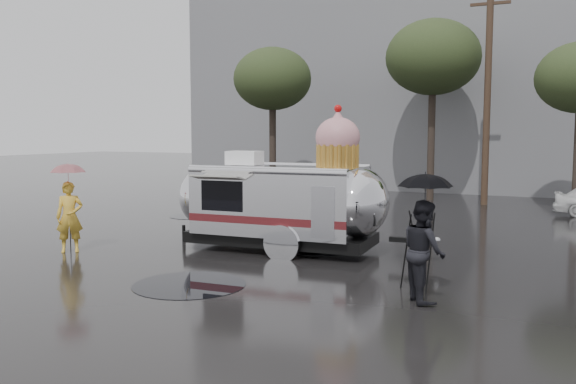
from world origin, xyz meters
The scene contains 13 objects.
ground centered at (0.00, 0.00, 0.00)m, with size 120.00×120.00×0.00m, color black.
puddles centered at (-1.63, 1.21, 0.01)m, with size 8.41×10.24×0.01m.
grey_building centered at (-4.00, 24.00, 6.50)m, with size 22.00×12.00×13.00m, color slate.
utility_pole centered at (2.50, 14.00, 4.62)m, with size 1.60×0.28×9.00m.
tree_left centered at (-7.00, 13.00, 5.48)m, with size 3.64×3.64×6.95m.
tree_mid centered at (0.00, 15.00, 6.34)m, with size 4.20×4.20×8.03m.
barricade_row centered at (-5.55, 9.96, 0.52)m, with size 4.30×0.80×1.00m.
airstream_trailer centered at (-0.86, 1.50, 1.34)m, with size 7.10×2.92×3.82m.
person_left centered at (-5.71, -1.09, 0.91)m, with size 0.66×0.44×1.82m, color yellow.
umbrella_pink centered at (-5.71, -1.09, 1.93)m, with size 1.11×1.11×2.31m.
person_right centered at (3.52, -1.75, 0.93)m, with size 0.89×0.50×1.86m, color black.
umbrella_black centered at (3.52, -1.75, 1.96)m, with size 1.21×1.21×2.37m.
tripod centered at (3.21, -0.91, 0.96)m, with size 0.63×0.64×1.59m.
Camera 1 is at (5.96, -12.64, 3.09)m, focal length 38.00 mm.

